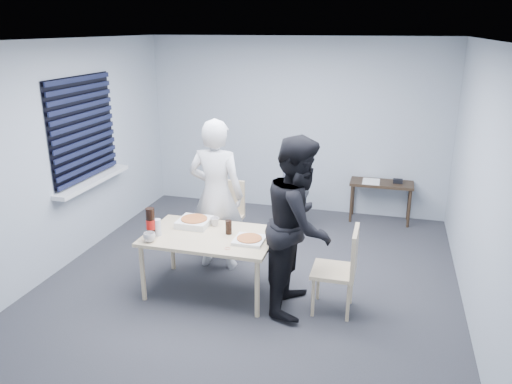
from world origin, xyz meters
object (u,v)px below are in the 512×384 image
(backpack, at_px, (293,181))
(mug_b, at_px, (215,222))
(mug_a, at_px, (149,237))
(chair_right, at_px, (343,265))
(person_black, at_px, (299,225))
(person_white, at_px, (216,195))
(dining_table, at_px, (210,240))
(chair_far, at_px, (226,211))
(soda_bottle, at_px, (151,223))
(stool, at_px, (293,201))
(side_table, at_px, (381,187))

(backpack, height_order, mug_b, backpack)
(mug_a, bearing_deg, chair_right, 8.38)
(chair_right, xyz_separation_m, person_black, (-0.45, 0.01, 0.37))
(person_white, height_order, backpack, person_white)
(person_white, height_order, person_black, same)
(backpack, bearing_deg, dining_table, -128.79)
(chair_right, bearing_deg, person_black, 179.05)
(person_white, bearing_deg, chair_far, -84.91)
(person_white, relative_size, soda_bottle, 5.77)
(person_black, bearing_deg, stool, 12.68)
(mug_b, bearing_deg, person_black, -16.14)
(side_table, bearing_deg, backpack, -150.12)
(dining_table, distance_m, person_black, 0.99)
(chair_far, height_order, soda_bottle, soda_bottle)
(chair_far, distance_m, person_black, 1.63)
(backpack, xyz_separation_m, mug_a, (-1.03, -2.24, -0.01))
(chair_right, height_order, stool, chair_right)
(dining_table, relative_size, chair_right, 1.51)
(backpack, distance_m, mug_a, 2.47)
(backpack, xyz_separation_m, mug_b, (-0.54, -1.67, -0.01))
(mug_a, distance_m, mug_b, 0.76)
(person_white, distance_m, mug_a, 1.02)
(chair_far, height_order, mug_a, chair_far)
(person_white, bearing_deg, chair_right, 157.11)
(person_black, height_order, stool, person_black)
(soda_bottle, bearing_deg, dining_table, 18.67)
(dining_table, height_order, side_table, dining_table)
(stool, distance_m, backpack, 0.30)
(dining_table, relative_size, side_table, 1.51)
(dining_table, distance_m, side_table, 3.08)
(dining_table, height_order, backpack, backpack)
(dining_table, relative_size, mug_a, 10.93)
(side_table, height_order, soda_bottle, soda_bottle)
(person_white, distance_m, soda_bottle, 0.91)
(mug_b, bearing_deg, chair_far, 100.06)
(dining_table, bearing_deg, soda_bottle, -161.33)
(chair_far, bearing_deg, dining_table, -80.45)
(dining_table, distance_m, mug_b, 0.27)
(chair_right, height_order, side_table, chair_right)
(chair_right, relative_size, backpack, 2.32)
(chair_right, height_order, person_white, person_white)
(chair_far, bearing_deg, chair_right, -35.45)
(chair_far, relative_size, backpack, 2.32)
(stool, bearing_deg, person_white, -116.01)
(chair_far, bearing_deg, person_white, -84.91)
(chair_far, height_order, chair_right, same)
(dining_table, xyz_separation_m, mug_b, (-0.03, 0.25, 0.11))
(backpack, bearing_deg, chair_right, -89.60)
(stool, xyz_separation_m, mug_a, (-1.03, -2.25, 0.29))
(chair_far, distance_m, chair_right, 1.93)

